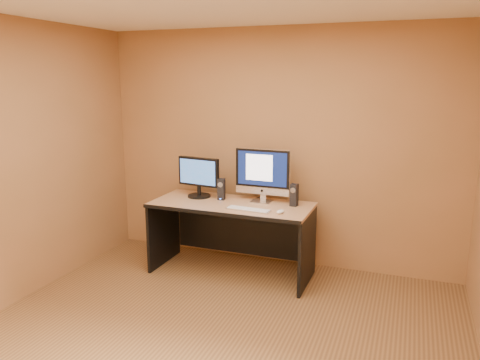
# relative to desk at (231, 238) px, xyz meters

# --- Properties ---
(floor) EXTENTS (4.00, 4.00, 0.00)m
(floor) POSITION_rel_desk_xyz_m (0.35, -1.47, -0.39)
(floor) COLOR brown
(floor) RESTS_ON ground
(walls) EXTENTS (4.00, 4.00, 2.60)m
(walls) POSITION_rel_desk_xyz_m (0.35, -1.47, 0.91)
(walls) COLOR #96633C
(walls) RESTS_ON ground
(desk) EXTENTS (1.68, 0.75, 0.78)m
(desk) POSITION_rel_desk_xyz_m (0.00, 0.00, 0.00)
(desk) COLOR tan
(desk) RESTS_ON ground
(imac) EXTENTS (0.60, 0.23, 0.58)m
(imac) POSITION_rel_desk_xyz_m (0.28, 0.17, 0.68)
(imac) COLOR silver
(imac) RESTS_ON desk
(second_monitor) EXTENTS (0.53, 0.31, 0.44)m
(second_monitor) POSITION_rel_desk_xyz_m (-0.43, 0.14, 0.61)
(second_monitor) COLOR black
(second_monitor) RESTS_ON desk
(speaker_left) EXTENTS (0.08, 0.08, 0.23)m
(speaker_left) POSITION_rel_desk_xyz_m (-0.16, 0.11, 0.50)
(speaker_left) COLOR black
(speaker_left) RESTS_ON desk
(speaker_right) EXTENTS (0.08, 0.08, 0.23)m
(speaker_right) POSITION_rel_desk_xyz_m (0.64, 0.13, 0.50)
(speaker_right) COLOR black
(speaker_right) RESTS_ON desk
(keyboard) EXTENTS (0.46, 0.16, 0.02)m
(keyboard) POSITION_rel_desk_xyz_m (0.25, -0.19, 0.40)
(keyboard) COLOR silver
(keyboard) RESTS_ON desk
(mouse) EXTENTS (0.08, 0.12, 0.04)m
(mouse) POSITION_rel_desk_xyz_m (0.58, -0.18, 0.41)
(mouse) COLOR silver
(mouse) RESTS_ON desk
(cable_a) EXTENTS (0.06, 0.23, 0.01)m
(cable_a) POSITION_rel_desk_xyz_m (0.27, 0.31, 0.39)
(cable_a) COLOR black
(cable_a) RESTS_ON desk
(cable_b) EXTENTS (0.07, 0.18, 0.01)m
(cable_b) POSITION_rel_desk_xyz_m (0.20, 0.31, 0.39)
(cable_b) COLOR black
(cable_b) RESTS_ON desk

